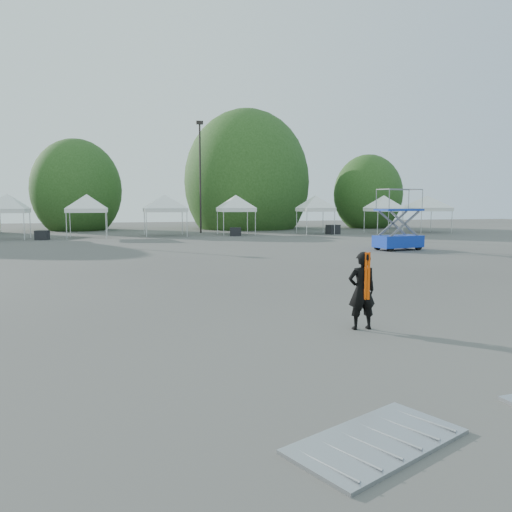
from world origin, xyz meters
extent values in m
plane|color=#474442|center=(0.00, 0.00, 0.00)|extent=(120.00, 120.00, 0.00)
cylinder|color=black|center=(3.00, 32.00, 4.75)|extent=(0.16, 0.16, 9.50)
cube|color=black|center=(3.00, 32.00, 9.65)|extent=(0.60, 0.25, 0.30)
cylinder|color=#382314|center=(-8.00, 40.00, 1.14)|extent=(0.36, 0.36, 2.27)
ellipsoid|color=#204416|center=(-8.00, 40.00, 3.94)|extent=(4.16, 4.16, 4.78)
cylinder|color=#382314|center=(9.00, 39.00, 1.40)|extent=(0.36, 0.36, 2.80)
ellipsoid|color=#204416|center=(9.00, 39.00, 4.85)|extent=(5.12, 5.12, 5.89)
cylinder|color=#382314|center=(22.00, 37.00, 1.05)|extent=(0.36, 0.36, 2.10)
ellipsoid|color=#204416|center=(22.00, 37.00, 3.64)|extent=(3.84, 3.84, 4.42)
cylinder|color=silver|center=(-10.55, 26.40, 1.00)|extent=(0.06, 0.06, 2.00)
cylinder|color=silver|center=(-10.55, 28.89, 1.00)|extent=(0.06, 0.06, 2.00)
cube|color=white|center=(-11.79, 27.65, 2.08)|extent=(2.69, 2.69, 0.30)
pyramid|color=white|center=(-11.79, 27.65, 3.33)|extent=(3.80, 3.80, 1.10)
cylinder|color=silver|center=(-7.76, 26.90, 1.00)|extent=(0.06, 0.06, 2.00)
cylinder|color=silver|center=(-4.96, 26.90, 1.00)|extent=(0.06, 0.06, 2.00)
cylinder|color=silver|center=(-7.76, 29.70, 1.00)|extent=(0.06, 0.06, 2.00)
cylinder|color=silver|center=(-4.96, 29.70, 1.00)|extent=(0.06, 0.06, 2.00)
cube|color=white|center=(-6.36, 28.30, 2.08)|extent=(3.00, 3.00, 0.30)
pyramid|color=white|center=(-6.36, 28.30, 3.33)|extent=(4.24, 4.24, 1.10)
cylinder|color=silver|center=(-1.97, 27.29, 1.00)|extent=(0.06, 0.06, 2.00)
cylinder|color=silver|center=(1.18, 27.29, 1.00)|extent=(0.06, 0.06, 2.00)
cylinder|color=silver|center=(-1.97, 30.44, 1.00)|extent=(0.06, 0.06, 2.00)
cylinder|color=silver|center=(1.18, 30.44, 1.00)|extent=(0.06, 0.06, 2.00)
cube|color=white|center=(-0.40, 28.87, 2.08)|extent=(3.35, 3.35, 0.30)
pyramid|color=white|center=(-0.40, 28.87, 3.33)|extent=(4.74, 4.74, 1.10)
cylinder|color=silver|center=(4.19, 27.60, 1.00)|extent=(0.06, 0.06, 2.00)
cylinder|color=silver|center=(6.86, 27.60, 1.00)|extent=(0.06, 0.06, 2.00)
cylinder|color=silver|center=(4.19, 30.27, 1.00)|extent=(0.06, 0.06, 2.00)
cylinder|color=silver|center=(6.86, 30.27, 1.00)|extent=(0.06, 0.06, 2.00)
cube|color=white|center=(5.53, 28.93, 2.08)|extent=(2.88, 2.88, 0.30)
pyramid|color=white|center=(5.53, 28.93, 3.33)|extent=(4.07, 4.07, 1.10)
cylinder|color=silver|center=(11.12, 26.86, 1.00)|extent=(0.06, 0.06, 2.00)
cylinder|color=silver|center=(13.62, 26.86, 1.00)|extent=(0.06, 0.06, 2.00)
cylinder|color=silver|center=(11.12, 29.37, 1.00)|extent=(0.06, 0.06, 2.00)
cylinder|color=silver|center=(13.62, 29.37, 1.00)|extent=(0.06, 0.06, 2.00)
cube|color=white|center=(12.37, 28.12, 2.08)|extent=(2.70, 2.70, 0.30)
pyramid|color=white|center=(12.37, 28.12, 3.33)|extent=(3.82, 3.82, 1.10)
cylinder|color=silver|center=(17.31, 26.19, 1.00)|extent=(0.06, 0.06, 2.00)
cylinder|color=silver|center=(19.75, 26.19, 1.00)|extent=(0.06, 0.06, 2.00)
cylinder|color=silver|center=(17.31, 28.63, 1.00)|extent=(0.06, 0.06, 2.00)
cylinder|color=silver|center=(19.75, 28.63, 1.00)|extent=(0.06, 0.06, 2.00)
cube|color=white|center=(18.53, 27.41, 2.08)|extent=(2.64, 2.64, 0.30)
pyramid|color=white|center=(18.53, 27.41, 3.33)|extent=(3.74, 3.74, 1.10)
cylinder|color=silver|center=(21.42, 26.00, 1.00)|extent=(0.06, 0.06, 2.00)
cylinder|color=silver|center=(24.52, 26.00, 1.00)|extent=(0.06, 0.06, 2.00)
cylinder|color=silver|center=(21.42, 29.09, 1.00)|extent=(0.06, 0.06, 2.00)
cylinder|color=silver|center=(24.52, 29.09, 1.00)|extent=(0.06, 0.06, 2.00)
cube|color=white|center=(22.97, 27.55, 2.08)|extent=(3.29, 3.29, 0.30)
pyramid|color=white|center=(22.97, 27.55, 3.33)|extent=(4.66, 4.66, 1.10)
imported|color=black|center=(0.90, -2.99, 0.81)|extent=(0.61, 0.42, 1.62)
cube|color=#FF4C05|center=(0.90, -3.15, 1.14)|extent=(0.13, 0.02, 0.97)
cube|color=#0C26A2|center=(11.16, 12.67, 0.50)|extent=(2.82, 1.73, 0.66)
cube|color=#0C26A2|center=(11.16, 12.67, 2.26)|extent=(2.70, 1.66, 0.11)
cylinder|color=black|center=(10.28, 11.97, 0.20)|extent=(0.42, 0.23, 0.40)
cylinder|color=black|center=(12.23, 12.29, 0.20)|extent=(0.42, 0.23, 0.40)
cylinder|color=black|center=(10.10, 13.05, 0.20)|extent=(0.42, 0.23, 0.40)
cylinder|color=black|center=(12.05, 13.38, 0.20)|extent=(0.42, 0.23, 0.40)
cube|color=#A2A5AA|center=(-1.24, -7.56, 0.02)|extent=(2.25, 1.73, 0.05)
cube|color=black|center=(-9.38, 26.46, 0.34)|extent=(1.02, 0.88, 0.68)
cube|color=black|center=(5.05, 27.06, 0.34)|extent=(0.98, 0.82, 0.68)
cube|color=black|center=(13.70, 27.34, 0.40)|extent=(1.20, 1.04, 0.80)
camera|label=1|loc=(-3.87, -12.23, 2.60)|focal=35.00mm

